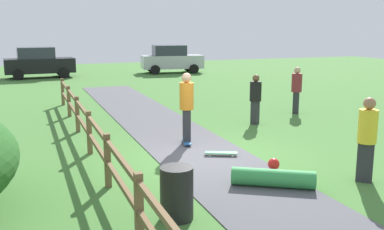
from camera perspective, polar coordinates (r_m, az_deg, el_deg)
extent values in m
plane|color=#427533|center=(11.16, 1.52, -5.34)|extent=(60.00, 60.00, 0.00)
cube|color=#515156|center=(11.15, 1.52, -5.29)|extent=(2.40, 28.00, 0.02)
cube|color=brown|center=(6.74, -6.76, -11.76)|extent=(0.12, 0.12, 1.10)
cube|color=brown|center=(9.12, -10.70, -5.72)|extent=(0.12, 0.12, 1.10)
cube|color=brown|center=(11.58, -12.94, -2.19)|extent=(0.12, 0.12, 1.10)
cube|color=brown|center=(14.08, -14.39, 0.09)|extent=(0.12, 0.12, 1.10)
cube|color=brown|center=(16.60, -15.40, 1.69)|extent=(0.12, 0.12, 1.10)
cube|color=brown|center=(19.14, -16.14, 2.86)|extent=(0.12, 0.12, 1.10)
cube|color=brown|center=(10.36, -11.95, -4.01)|extent=(0.08, 18.00, 0.09)
cube|color=brown|center=(10.25, -12.05, -1.58)|extent=(0.08, 18.00, 0.09)
cylinder|color=black|center=(7.56, -1.97, -9.91)|extent=(0.56, 0.56, 0.90)
cube|color=#265999|center=(12.29, -0.68, -3.33)|extent=(0.40, 0.82, 0.02)
cylinder|color=silver|center=(12.56, -1.13, -3.21)|extent=(0.04, 0.07, 0.06)
cylinder|color=silver|center=(12.58, -0.44, -3.19)|extent=(0.04, 0.07, 0.06)
cylinder|color=silver|center=(12.02, -0.93, -3.87)|extent=(0.04, 0.07, 0.06)
cylinder|color=silver|center=(12.04, -0.21, -3.85)|extent=(0.04, 0.07, 0.06)
cube|color=#2D2D33|center=(12.18, -0.69, -1.29)|extent=(0.28, 0.36, 0.87)
cylinder|color=orange|center=(12.04, -0.69, 2.43)|extent=(0.47, 0.47, 0.73)
sphere|color=tan|center=(11.97, -0.70, 4.77)|extent=(0.26, 0.26, 0.26)
cylinder|color=green|center=(9.17, 10.28, -7.90)|extent=(1.60, 1.17, 0.36)
sphere|color=red|center=(10.07, 10.36, -6.16)|extent=(0.26, 0.26, 0.26)
cube|color=#338C4C|center=(11.19, 3.73, -4.82)|extent=(0.81, 0.51, 0.02)
cylinder|color=silver|center=(11.27, 5.15, -4.94)|extent=(0.07, 0.05, 0.06)
cylinder|color=silver|center=(11.13, 5.17, -5.15)|extent=(0.07, 0.05, 0.06)
cylinder|color=silver|center=(11.27, 2.30, -4.90)|extent=(0.07, 0.05, 0.06)
cylinder|color=silver|center=(11.13, 2.27, -5.12)|extent=(0.07, 0.05, 0.06)
cube|color=#2D2D33|center=(14.94, 8.03, 0.32)|extent=(0.37, 0.36, 0.77)
cylinder|color=black|center=(14.83, 8.10, 3.00)|extent=(0.54, 0.54, 0.64)
sphere|color=brown|center=(14.77, 8.15, 4.67)|extent=(0.23, 0.23, 0.23)
cube|color=#2D2D33|center=(9.98, 21.17, -5.63)|extent=(0.37, 0.37, 0.83)
cylinder|color=yellow|center=(9.79, 21.48, -1.35)|extent=(0.54, 0.54, 0.69)
sphere|color=#9E704C|center=(9.71, 21.68, 1.37)|extent=(0.25, 0.25, 0.25)
cube|color=#2D2D33|center=(17.08, 13.09, 1.56)|extent=(0.36, 0.37, 0.81)
cylinder|color=maroon|center=(16.98, 13.20, 4.03)|extent=(0.54, 0.54, 0.67)
sphere|color=tan|center=(16.93, 13.27, 5.57)|extent=(0.24, 0.24, 0.24)
cube|color=#B7B7BC|center=(31.51, -2.55, 6.79)|extent=(4.36, 2.16, 0.90)
cube|color=#2D333D|center=(31.42, -2.92, 8.23)|extent=(2.36, 1.80, 0.70)
cylinder|color=black|center=(32.70, -0.52, 6.17)|extent=(0.66, 0.31, 0.64)
cylinder|color=black|center=(31.00, 0.25, 5.89)|extent=(0.66, 0.31, 0.64)
cylinder|color=black|center=(32.17, -5.23, 6.04)|extent=(0.66, 0.31, 0.64)
cylinder|color=black|center=(30.44, -4.70, 5.76)|extent=(0.66, 0.31, 0.64)
cube|color=black|center=(29.97, -18.81, 5.98)|extent=(4.28, 1.91, 0.90)
cube|color=#2D333D|center=(29.91, -19.29, 7.48)|extent=(2.28, 1.67, 0.70)
cylinder|color=black|center=(31.02, -16.41, 5.44)|extent=(0.65, 0.27, 0.64)
cylinder|color=black|center=(29.29, -15.96, 5.15)|extent=(0.65, 0.27, 0.64)
cylinder|color=black|center=(30.81, -21.41, 5.09)|extent=(0.65, 0.27, 0.64)
cylinder|color=black|center=(29.06, -21.25, 4.78)|extent=(0.65, 0.27, 0.64)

